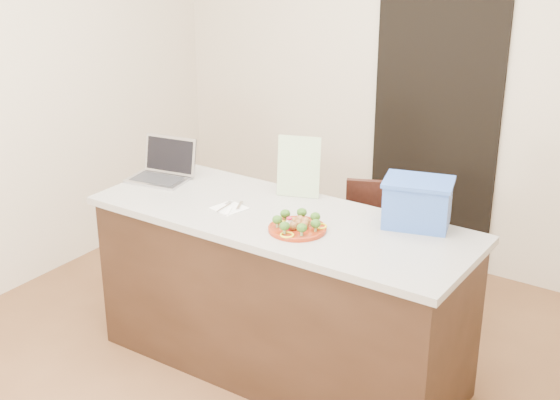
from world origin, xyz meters
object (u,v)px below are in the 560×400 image
Objects in this scene: chair at (371,249)px; napkin at (229,208)px; plate at (297,228)px; laptop at (164,168)px; yogurt_bottle at (289,226)px; blue_box at (417,203)px; island at (281,294)px.

napkin is at bearing -145.74° from chair.
laptop is (-1.05, 0.20, 0.05)m from plate.
napkin is 2.01× the size of yogurt_bottle.
chair is (1.07, 0.58, -0.46)m from laptop.
laptop is 1.53m from blue_box.
chair is at bearing 73.86° from island.
chair is at bearing 18.06° from laptop.
island is 0.70m from chair.
island reaches higher than chair.
laptop reaches higher than plate.
yogurt_bottle is (0.43, -0.07, 0.03)m from napkin.
yogurt_bottle is (0.15, -0.15, 0.49)m from island.
island is at bearing -172.76° from blue_box.
laptop reaches higher than island.
laptop is (-0.88, 0.09, 0.52)m from island.
island is 1.03m from laptop.
laptop is 0.40× the size of chair.
island is at bearing 135.29° from yogurt_bottle.
island is at bearing -129.44° from chair.
island is 0.53m from yogurt_bottle.
blue_box is 0.79m from chair.
napkin is (-0.45, 0.04, -0.01)m from plate.
napkin is 0.63m from laptop.
napkin is at bearing 175.43° from plate.
blue_box is at bearing -3.19° from laptop.
laptop is at bearing 170.75° from blue_box.
island is 0.54m from napkin.
laptop reaches higher than napkin.
chair is (0.02, 0.78, -0.41)m from plate.
plate is at bearing -156.33° from blue_box.
plate is 0.45m from napkin.
yogurt_bottle reaches higher than island.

